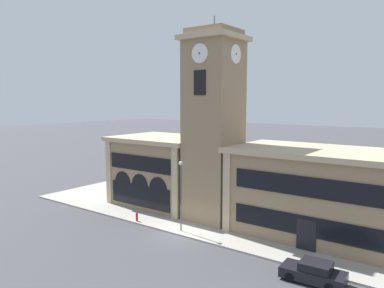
{
  "coord_description": "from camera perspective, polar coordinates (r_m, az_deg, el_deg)",
  "views": [
    {
      "loc": [
        19.53,
        -24.29,
        11.61
      ],
      "look_at": [
        -0.89,
        3.17,
        7.63
      ],
      "focal_mm": 35.0,
      "sensor_mm": 36.0,
      "label": 1
    }
  ],
  "objects": [
    {
      "name": "fire_hydrant",
      "position": [
        36.76,
        -8.4,
        -10.91
      ],
      "size": [
        0.22,
        0.22,
        0.87
      ],
      "color": "red",
      "rests_on": "sidewalk_kerb"
    },
    {
      "name": "town_hall_left_wing",
      "position": [
        42.22,
        -4.28,
        -3.99
      ],
      "size": [
        10.94,
        8.51,
        7.61
      ],
      "color": "#937A5B",
      "rests_on": "ground_plane"
    },
    {
      "name": "sidewalk_kerb",
      "position": [
        38.24,
        4.11,
        -10.93
      ],
      "size": [
        43.16,
        12.99,
        0.15
      ],
      "color": "#A39E93",
      "rests_on": "ground_plane"
    },
    {
      "name": "ground_plane",
      "position": [
        33.26,
        -2.1,
        -13.79
      ],
      "size": [
        300.0,
        300.0,
        0.0
      ],
      "primitive_type": "plane",
      "color": "#424247"
    },
    {
      "name": "clock_tower",
      "position": [
        35.65,
        3.31,
        2.62
      ],
      "size": [
        5.21,
        5.21,
        19.36
      ],
      "color": "#937A5B",
      "rests_on": "ground_plane"
    },
    {
      "name": "street_lamp",
      "position": [
        32.84,
        -1.71,
        -6.42
      ],
      "size": [
        0.36,
        0.36,
        6.23
      ],
      "color": "#4C4C51",
      "rests_on": "sidewalk_kerb"
    },
    {
      "name": "town_hall_right_wing",
      "position": [
        33.66,
        19.43,
        -7.15
      ],
      "size": [
        15.73,
        8.51,
        7.55
      ],
      "color": "#937A5B",
      "rests_on": "ground_plane"
    },
    {
      "name": "parked_car_near",
      "position": [
        26.49,
        18.08,
        -17.99
      ],
      "size": [
        4.1,
        2.0,
        1.38
      ],
      "rotation": [
        0.0,
        0.0,
        3.2
      ],
      "color": "black",
      "rests_on": "ground_plane"
    }
  ]
}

